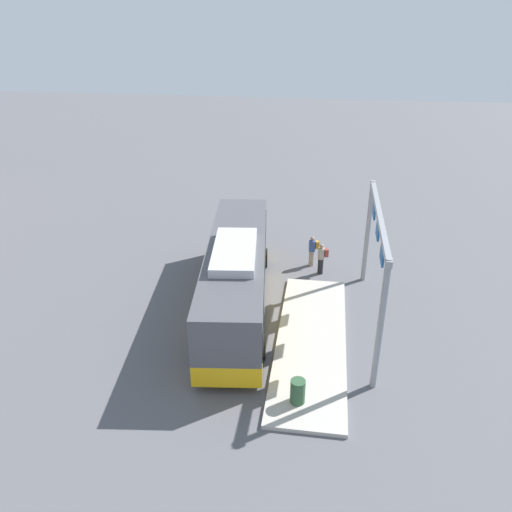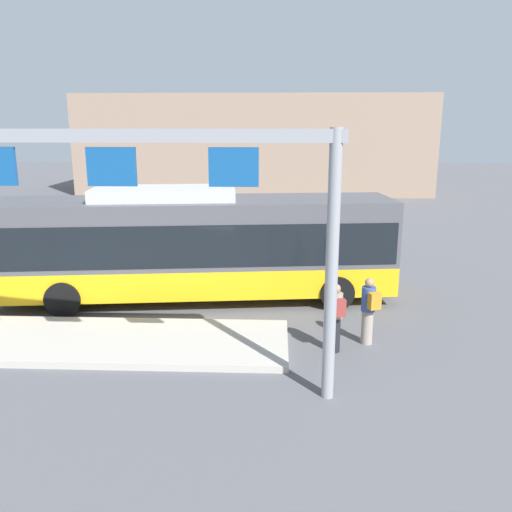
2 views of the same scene
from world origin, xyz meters
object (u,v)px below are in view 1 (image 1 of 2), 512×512
person_boarding (322,258)px  person_waiting_near (312,250)px  trash_bin (298,391)px  bus_main (236,272)px

person_boarding → person_waiting_near: size_ratio=1.00×
person_boarding → trash_bin: person_boarding is taller
person_waiting_near → trash_bin: bearing=67.5°
bus_main → person_waiting_near: 5.76m
trash_bin → bus_main: bearing=28.2°
bus_main → person_boarding: bus_main is taller
bus_main → trash_bin: size_ratio=13.33×
bus_main → person_boarding: size_ratio=7.19×
person_boarding → person_waiting_near: same height
person_boarding → bus_main: bearing=33.1°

